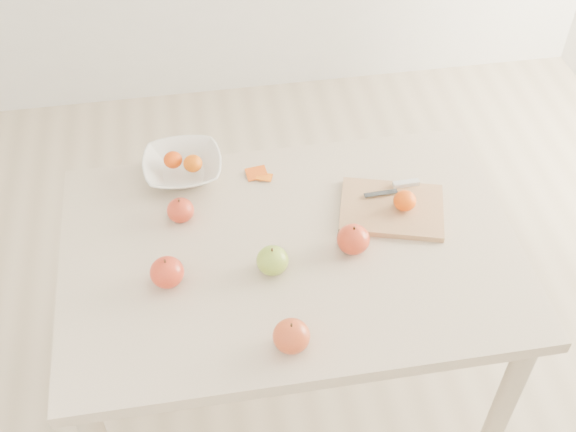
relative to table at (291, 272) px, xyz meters
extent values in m
plane|color=#C6B293|center=(0.00, 0.00, -0.65)|extent=(3.50, 3.50, 0.00)
cube|color=beige|center=(0.00, 0.00, 0.08)|extent=(1.20, 0.80, 0.04)
cylinder|color=#BCAA8E|center=(-0.54, 0.34, -0.30)|extent=(0.06, 0.06, 0.71)
cylinder|color=#BCAA8E|center=(0.54, 0.34, -0.30)|extent=(0.06, 0.06, 0.71)
cylinder|color=#BCAA8E|center=(0.54, -0.34, -0.30)|extent=(0.06, 0.06, 0.71)
cube|color=tan|center=(0.30, 0.09, 0.11)|extent=(0.33, 0.27, 0.02)
ellipsoid|color=#CF3C07|center=(0.33, 0.08, 0.14)|extent=(0.06, 0.06, 0.05)
imported|color=white|center=(-0.26, 0.33, 0.13)|extent=(0.22, 0.22, 0.06)
ellipsoid|color=#CE3E07|center=(-0.29, 0.34, 0.15)|extent=(0.05, 0.05, 0.05)
ellipsoid|color=#CB5207|center=(-0.23, 0.32, 0.15)|extent=(0.05, 0.05, 0.05)
cube|color=#CF4C0E|center=(-0.05, 0.29, 0.10)|extent=(0.07, 0.05, 0.01)
cube|color=orange|center=(-0.03, 0.28, 0.10)|extent=(0.05, 0.05, 0.01)
cube|color=silver|center=(0.36, 0.16, 0.12)|extent=(0.08, 0.02, 0.01)
cube|color=#36393E|center=(0.28, 0.14, 0.12)|extent=(0.10, 0.02, 0.00)
ellipsoid|color=olive|center=(-0.06, -0.07, 0.14)|extent=(0.08, 0.08, 0.07)
ellipsoid|color=maroon|center=(-0.05, -0.30, 0.14)|extent=(0.09, 0.09, 0.08)
ellipsoid|color=#930206|center=(0.16, -0.03, 0.14)|extent=(0.09, 0.09, 0.08)
ellipsoid|color=#9B0B0A|center=(-0.28, 0.15, 0.13)|extent=(0.07, 0.07, 0.07)
ellipsoid|color=#9F0A0F|center=(-0.32, -0.06, 0.14)|extent=(0.09, 0.09, 0.08)
camera|label=1|loc=(-0.21, -1.23, 1.52)|focal=45.00mm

